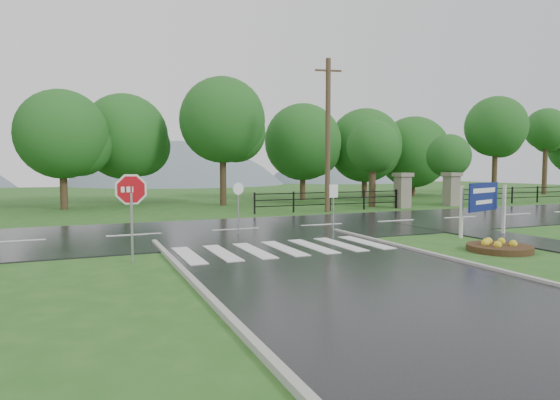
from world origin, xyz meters
name	(u,v)px	position (x,y,z in m)	size (l,w,h in m)	color
ground	(377,288)	(0.00, 0.00, 0.00)	(120.00, 120.00, 0.00)	#27591D
main_road	(236,230)	(0.00, 10.00, 0.00)	(90.00, 8.00, 0.04)	black
walkway	(509,238)	(8.50, 4.00, 0.00)	(2.20, 11.00, 0.04)	#272729
crosswalk	(284,248)	(0.00, 5.00, 0.06)	(6.50, 2.80, 0.02)	silver
pillar_west	(403,190)	(13.00, 16.00, 1.18)	(1.00, 1.00, 2.24)	gray
pillar_east	(451,188)	(17.00, 16.00, 1.18)	(1.00, 1.00, 2.24)	gray
fence_west	(330,199)	(7.75, 16.00, 0.72)	(9.58, 0.08, 1.20)	black
hills	(150,285)	(3.49, 65.00, -15.54)	(102.00, 48.00, 48.00)	slate
treeline	(188,205)	(1.00, 24.00, 0.00)	(83.20, 5.20, 10.00)	#1A541B
stop_sign	(131,197)	(-4.56, 4.79, 1.79)	(1.14, 0.16, 2.57)	#939399
estate_billboard	(484,200)	(8.01, 4.76, 1.39)	(2.24, 0.83, 2.02)	silver
flower_bed	(499,247)	(6.04, 2.21, 0.14)	(1.92, 1.92, 0.38)	#332111
reg_sign_small	(334,198)	(3.33, 7.77, 1.38)	(0.42, 0.10, 1.92)	#939399
reg_sign_round	(238,201)	(-0.28, 8.75, 1.29)	(0.46, 0.14, 2.01)	#939399
utility_pole_east	(328,135)	(7.30, 15.50, 4.45)	(1.54, 0.41, 8.76)	#473523
entrance_tree_left	(373,146)	(11.73, 17.50, 3.94)	(3.39, 3.39, 5.68)	#3D2B1C
entrance_tree_right	(449,156)	(18.09, 17.50, 3.36)	(3.06, 3.06, 4.92)	#3D2B1C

